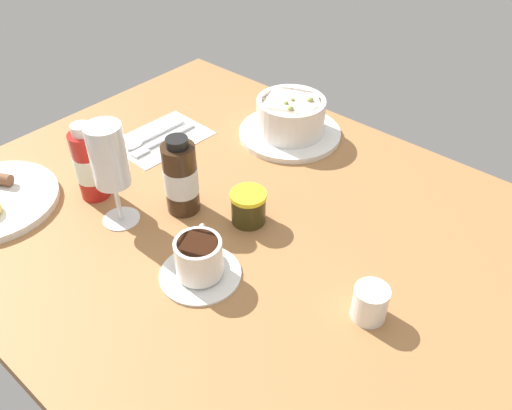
{
  "coord_description": "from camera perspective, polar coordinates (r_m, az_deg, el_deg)",
  "views": [
    {
      "loc": [
        -47.06,
        50.98,
        61.35
      ],
      "look_at": [
        -3.08,
        0.59,
        6.12
      ],
      "focal_mm": 37.28,
      "sensor_mm": 36.0,
      "label": 1
    }
  ],
  "objects": [
    {
      "name": "porridge_bowl",
      "position": [
        1.14,
        3.72,
        9.22
      ],
      "size": [
        21.8,
        21.8,
        9.33
      ],
      "color": "white",
      "rests_on": "ground_plane"
    },
    {
      "name": "cutlery_setting",
      "position": [
        1.16,
        -10.28,
        7.03
      ],
      "size": [
        14.56,
        19.73,
        0.9
      ],
      "color": "white",
      "rests_on": "ground_plane"
    },
    {
      "name": "jam_jar",
      "position": [
        0.91,
        -0.69,
        -0.28
      ],
      "size": [
        6.27,
        6.27,
        6.02
      ],
      "color": "#352E11",
      "rests_on": "ground_plane"
    },
    {
      "name": "sauce_bottle_red",
      "position": [
        0.99,
        -17.45,
        4.15
      ],
      "size": [
        5.3,
        5.3,
        14.96
      ],
      "color": "#B21E19",
      "rests_on": "ground_plane"
    },
    {
      "name": "sauce_bottle_brown",
      "position": [
        0.92,
        -8.07,
        2.91
      ],
      "size": [
        5.97,
        5.97,
        14.73
      ],
      "color": "#382314",
      "rests_on": "ground_plane"
    },
    {
      "name": "creamer_jug",
      "position": [
        0.78,
        12.18,
        -10.24
      ],
      "size": [
        5.96,
        5.11,
        6.02
      ],
      "color": "white",
      "rests_on": "ground_plane"
    },
    {
      "name": "coffee_cup",
      "position": [
        0.82,
        -6.12,
        -5.95
      ],
      "size": [
        12.84,
        12.84,
        7.06
      ],
      "color": "white",
      "rests_on": "ground_plane"
    },
    {
      "name": "wine_glass",
      "position": [
        0.89,
        -15.49,
        4.66
      ],
      "size": [
        6.48,
        6.48,
        18.97
      ],
      "color": "white",
      "rests_on": "ground_plane"
    },
    {
      "name": "ground_plane",
      "position": [
        0.94,
        -1.19,
        -2.63
      ],
      "size": [
        110.0,
        84.0,
        3.0
      ],
      "primitive_type": "cube",
      "color": "#9E6B3D"
    }
  ]
}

